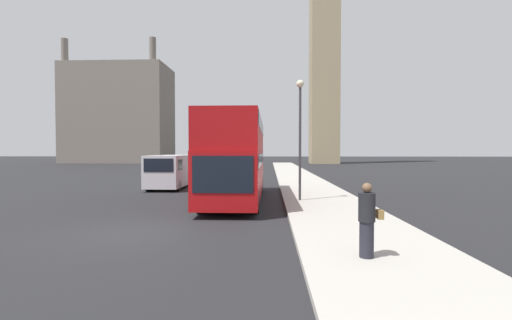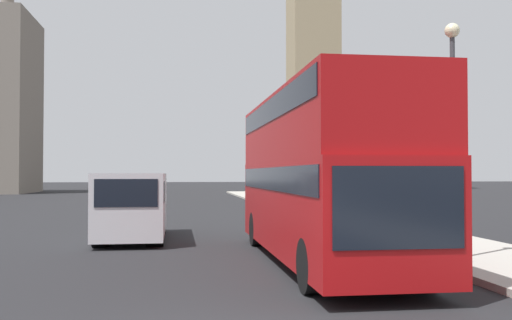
# 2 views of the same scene
# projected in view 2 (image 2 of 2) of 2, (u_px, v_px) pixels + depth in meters

# --- Properties ---
(red_double_decker_bus) EXTENTS (2.55, 10.17, 4.15)m
(red_double_decker_bus) POSITION_uv_depth(u_px,v_px,m) (320.00, 170.00, 14.18)
(red_double_decker_bus) COLOR #A80F11
(red_double_decker_bus) RESTS_ON ground_plane
(white_van) EXTENTS (2.15, 5.47, 2.23)m
(white_van) POSITION_uv_depth(u_px,v_px,m) (133.00, 204.00, 19.00)
(white_van) COLOR silver
(white_van) RESTS_ON ground_plane
(street_lamp) EXTENTS (0.36, 0.36, 5.75)m
(street_lamp) POSITION_uv_depth(u_px,v_px,m) (453.00, 104.00, 13.89)
(street_lamp) COLOR #38383D
(street_lamp) RESTS_ON sidewalk_strip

